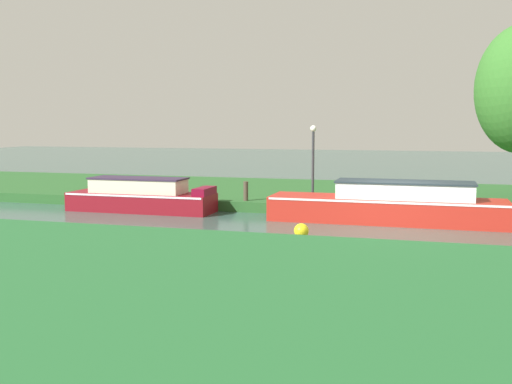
% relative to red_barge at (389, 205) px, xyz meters
% --- Properties ---
extents(ground_plane, '(120.00, 120.00, 0.00)m').
position_rel_red_barge_xyz_m(ground_plane, '(0.17, -1.20, -0.60)').
color(ground_plane, '#35544C').
extents(riverbank_far, '(72.00, 10.00, 0.40)m').
position_rel_red_barge_xyz_m(riverbank_far, '(0.17, 5.80, -0.40)').
color(riverbank_far, '#265726').
rests_on(riverbank_far, ground_plane).
extents(riverbank_near, '(72.00, 10.00, 0.40)m').
position_rel_red_barge_xyz_m(riverbank_near, '(0.17, -10.20, -0.40)').
color(riverbank_near, '#225D2C').
rests_on(riverbank_near, ground_plane).
extents(red_barge, '(7.98, 1.90, 1.44)m').
position_rel_red_barge_xyz_m(red_barge, '(0.00, 0.00, 0.00)').
color(red_barge, '#B3251A').
rests_on(red_barge, ground_plane).
extents(maroon_narrowboat, '(5.75, 1.65, 1.31)m').
position_rel_red_barge_xyz_m(maroon_narrowboat, '(-9.39, 0.00, -0.04)').
color(maroon_narrowboat, maroon).
rests_on(maroon_narrowboat, ground_plane).
extents(lamp_post, '(0.24, 0.24, 2.92)m').
position_rel_red_barge_xyz_m(lamp_post, '(-3.02, 1.81, 1.63)').
color(lamp_post, '#333338').
rests_on(lamp_post, riverbank_far).
extents(mooring_post_near, '(0.18, 0.18, 0.75)m').
position_rel_red_barge_xyz_m(mooring_post_near, '(-5.55, 1.24, 0.17)').
color(mooring_post_near, '#463D2F').
rests_on(mooring_post_near, riverbank_far).
extents(mooring_post_far, '(0.12, 0.12, 0.76)m').
position_rel_red_barge_xyz_m(mooring_post_far, '(-0.72, 1.24, 0.18)').
color(mooring_post_far, '#4D3E28').
rests_on(mooring_post_far, riverbank_far).
extents(channel_buoy, '(0.44, 0.44, 0.44)m').
position_rel_red_barge_xyz_m(channel_buoy, '(-2.32, -3.63, -0.38)').
color(channel_buoy, yellow).
rests_on(channel_buoy, ground_plane).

